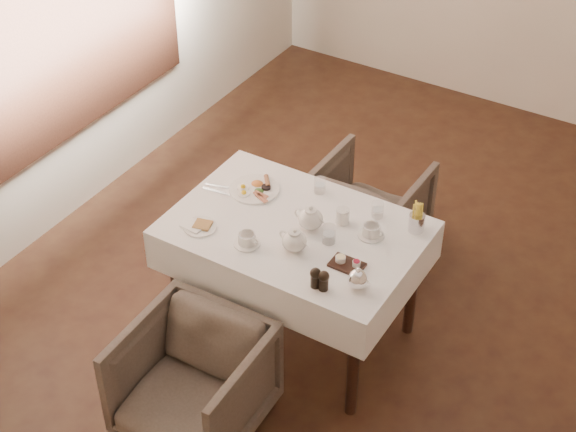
% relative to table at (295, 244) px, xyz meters
% --- Properties ---
extents(table, '(1.28, 0.88, 0.75)m').
position_rel_table_xyz_m(table, '(0.00, 0.00, 0.00)').
color(table, black).
rests_on(table, ground).
extents(armchair_near, '(0.66, 0.68, 0.60)m').
position_rel_table_xyz_m(armchair_near, '(-0.09, -0.81, -0.34)').
color(armchair_near, '#4B4037').
rests_on(armchair_near, ground).
extents(armchair_far, '(0.63, 0.65, 0.58)m').
position_rel_table_xyz_m(armchair_far, '(-0.01, 0.89, -0.35)').
color(armchair_far, '#4B4037').
rests_on(armchair_far, ground).
extents(breakfast_plate, '(0.27, 0.27, 0.03)m').
position_rel_table_xyz_m(breakfast_plate, '(-0.35, 0.16, 0.13)').
color(breakfast_plate, white).
rests_on(breakfast_plate, table).
extents(side_plate, '(0.18, 0.17, 0.02)m').
position_rel_table_xyz_m(side_plate, '(-0.42, -0.26, 0.12)').
color(side_plate, white).
rests_on(side_plate, table).
extents(teapot_centre, '(0.18, 0.14, 0.14)m').
position_rel_table_xyz_m(teapot_centre, '(0.07, 0.03, 0.19)').
color(teapot_centre, white).
rests_on(teapot_centre, table).
extents(teapot_front, '(0.18, 0.15, 0.14)m').
position_rel_table_xyz_m(teapot_front, '(0.09, -0.16, 0.18)').
color(teapot_front, white).
rests_on(teapot_front, table).
extents(creamer, '(0.07, 0.07, 0.08)m').
position_rel_table_xyz_m(creamer, '(0.19, 0.16, 0.16)').
color(creamer, white).
rests_on(creamer, table).
extents(teacup_near, '(0.13, 0.13, 0.07)m').
position_rel_table_xyz_m(teacup_near, '(-0.13, -0.25, 0.15)').
color(teacup_near, white).
rests_on(teacup_near, table).
extents(teacup_far, '(0.14, 0.14, 0.07)m').
position_rel_table_xyz_m(teacup_far, '(0.37, 0.14, 0.15)').
color(teacup_far, white).
rests_on(teacup_far, table).
extents(glass_left, '(0.08, 0.08, 0.09)m').
position_rel_table_xyz_m(glass_left, '(-0.04, 0.33, 0.16)').
color(glass_left, silver).
rests_on(glass_left, table).
extents(glass_mid, '(0.09, 0.09, 0.10)m').
position_rel_table_xyz_m(glass_mid, '(0.21, -0.01, 0.16)').
color(glass_mid, silver).
rests_on(glass_mid, table).
extents(glass_right, '(0.06, 0.06, 0.09)m').
position_rel_table_xyz_m(glass_right, '(0.32, 0.30, 0.16)').
color(glass_right, silver).
rests_on(glass_right, table).
extents(condiment_board, '(0.16, 0.11, 0.04)m').
position_rel_table_xyz_m(condiment_board, '(0.37, -0.13, 0.13)').
color(condiment_board, black).
rests_on(condiment_board, table).
extents(pepper_mill_left, '(0.07, 0.07, 0.11)m').
position_rel_table_xyz_m(pepper_mill_left, '(0.31, -0.34, 0.17)').
color(pepper_mill_left, black).
rests_on(pepper_mill_left, table).
extents(pepper_mill_right, '(0.06, 0.06, 0.11)m').
position_rel_table_xyz_m(pepper_mill_right, '(0.36, -0.33, 0.17)').
color(pepper_mill_right, black).
rests_on(pepper_mill_right, table).
extents(silver_pot, '(0.13, 0.11, 0.13)m').
position_rel_table_xyz_m(silver_pot, '(0.49, -0.24, 0.18)').
color(silver_pot, white).
rests_on(silver_pot, table).
extents(fries_cup, '(0.08, 0.08, 0.17)m').
position_rel_table_xyz_m(fries_cup, '(0.54, 0.30, 0.19)').
color(fries_cup, silver).
rests_on(fries_cup, table).
extents(cutlery_fork, '(0.18, 0.06, 0.00)m').
position_rel_table_xyz_m(cutlery_fork, '(-0.52, 0.09, 0.12)').
color(cutlery_fork, silver).
rests_on(cutlery_fork, table).
extents(cutlery_knife, '(0.21, 0.04, 0.00)m').
position_rel_table_xyz_m(cutlery_knife, '(-0.50, 0.04, 0.12)').
color(cutlery_knife, silver).
rests_on(cutlery_knife, table).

